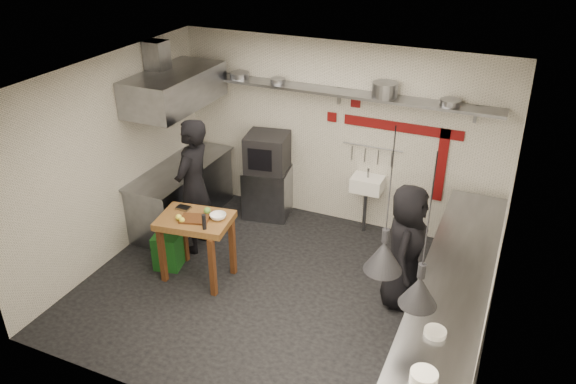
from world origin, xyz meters
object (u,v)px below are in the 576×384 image
at_px(chef_left, 194,187).
at_px(prep_table, 197,248).
at_px(green_bin, 168,250).
at_px(combi_oven, 267,152).
at_px(oven_stand, 268,191).
at_px(chef_right, 406,247).

bearing_deg(chef_left, prep_table, 30.48).
bearing_deg(green_bin, chef_left, 79.33).
bearing_deg(combi_oven, oven_stand, 108.47).
height_order(combi_oven, green_bin, combi_oven).
distance_m(oven_stand, green_bin, 1.98).
bearing_deg(chef_right, combi_oven, 57.39).
bearing_deg(prep_table, chef_right, 3.81).
xyz_separation_m(prep_table, chef_left, (-0.41, 0.63, 0.52)).
height_order(prep_table, chef_left, chef_left).
distance_m(combi_oven, prep_table, 2.00).
distance_m(prep_table, chef_left, 0.91).
relative_size(oven_stand, combi_oven, 1.29).
distance_m(combi_oven, chef_left, 1.38).
bearing_deg(oven_stand, combi_oven, -71.53).
relative_size(green_bin, chef_left, 0.25).
relative_size(combi_oven, chef_right, 0.38).
relative_size(combi_oven, green_bin, 1.24).
bearing_deg(prep_table, chef_left, 114.31).
height_order(combi_oven, chef_right, chef_right).
distance_m(oven_stand, chef_left, 1.51).
xyz_separation_m(oven_stand, chef_right, (2.50, -1.35, 0.41)).
xyz_separation_m(green_bin, prep_table, (0.51, -0.05, 0.21)).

